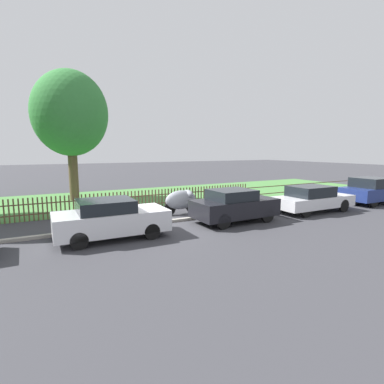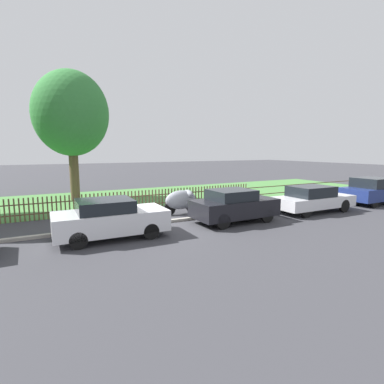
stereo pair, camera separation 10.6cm
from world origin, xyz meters
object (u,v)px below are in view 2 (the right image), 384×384
object	(u,v)px
parked_car_black_saloon	(110,218)
covered_motorcycle	(182,200)
parked_car_navy_estate	(234,205)
parked_car_white_van	(373,191)
tree_behind_motorcycle	(71,114)
parked_car_red_compact	(313,199)

from	to	relation	value
parked_car_black_saloon	covered_motorcycle	bearing A→B (deg)	32.78
parked_car_navy_estate	parked_car_white_van	bearing A→B (deg)	-1.63
parked_car_white_van	covered_motorcycle	distance (m)	11.39
covered_motorcycle	parked_car_navy_estate	bearing A→B (deg)	-67.69
parked_car_white_van	tree_behind_motorcycle	bearing A→B (deg)	148.43
parked_car_navy_estate	parked_car_red_compact	size ratio (longest dim) A/B	0.87
parked_car_navy_estate	tree_behind_motorcycle	xyz separation A→B (m)	(-5.45, 9.39, 4.53)
parked_car_white_van	covered_motorcycle	world-z (taller)	parked_car_white_van
parked_car_black_saloon	parked_car_white_van	bearing A→B (deg)	0.44
tree_behind_motorcycle	parked_car_navy_estate	bearing A→B (deg)	-59.86
parked_car_black_saloon	parked_car_red_compact	distance (m)	10.03
covered_motorcycle	parked_car_black_saloon	bearing A→B (deg)	-152.83
parked_car_black_saloon	parked_car_red_compact	world-z (taller)	parked_car_black_saloon
parked_car_navy_estate	parked_car_red_compact	xyz separation A→B (m)	(4.73, -0.12, -0.05)
parked_car_black_saloon	parked_car_red_compact	size ratio (longest dim) A/B	0.91
covered_motorcycle	parked_car_white_van	bearing A→B (deg)	-17.97
parked_car_red_compact	parked_car_black_saloon	bearing A→B (deg)	179.30
parked_car_navy_estate	tree_behind_motorcycle	bearing A→B (deg)	118.75
parked_car_navy_estate	parked_car_white_van	xyz separation A→B (m)	(9.79, -0.04, 0.03)
parked_car_black_saloon	parked_car_red_compact	xyz separation A→B (m)	(10.03, -0.16, -0.03)
tree_behind_motorcycle	parked_car_black_saloon	bearing A→B (deg)	-89.10
parked_car_navy_estate	parked_car_white_van	world-z (taller)	parked_car_white_van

